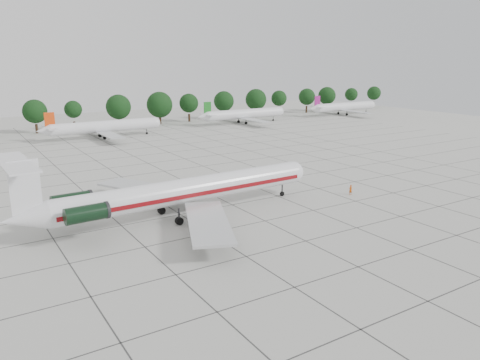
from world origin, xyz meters
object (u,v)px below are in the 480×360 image
(main_airliner, at_px, (174,193))
(bg_airliner_e, at_px, (344,107))
(bg_airliner_d, at_px, (244,114))
(ground_crew, at_px, (350,190))
(bg_airliner_c, at_px, (105,127))

(main_airliner, distance_m, bg_airliner_e, 124.67)
(bg_airliner_d, bearing_deg, ground_crew, -111.49)
(ground_crew, height_order, bg_airliner_c, bg_airliner_c)
(bg_airliner_e, bearing_deg, main_airliner, -144.23)
(main_airliner, distance_m, bg_airliner_d, 92.54)
(bg_airliner_d, xyz_separation_m, bg_airliner_e, (43.83, 0.22, 0.00))
(bg_airliner_c, bearing_deg, bg_airliner_d, 5.90)
(bg_airliner_d, distance_m, bg_airliner_e, 43.83)
(bg_airliner_c, relative_size, bg_airliner_d, 1.00)
(ground_crew, distance_m, bg_airliner_e, 106.97)
(main_airliner, relative_size, ground_crew, 27.15)
(main_airliner, bearing_deg, bg_airliner_d, 49.40)
(ground_crew, distance_m, bg_airliner_c, 73.87)
(main_airliner, xyz_separation_m, bg_airliner_e, (101.16, 72.87, -0.53))
(ground_crew, distance_m, bg_airliner_d, 82.66)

